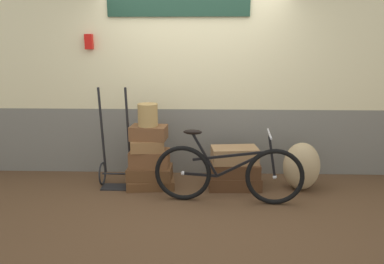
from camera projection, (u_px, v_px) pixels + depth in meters
The scene contains 14 objects.
ground at pixel (193, 195), 4.70m from camera, with size 10.16×5.20×0.06m, color #513823.
station_building at pixel (196, 70), 5.16m from camera, with size 8.16×0.74×2.96m.
suitcase_0 at pixel (151, 182), 4.88m from camera, with size 0.61×0.40×0.12m, color brown.
suitcase_1 at pixel (150, 172), 4.85m from camera, with size 0.57×0.37×0.17m, color brown.
suitcase_2 at pixel (150, 158), 4.81m from camera, with size 0.50×0.32×0.22m, color brown.
suitcase_3 at pixel (148, 145), 4.76m from camera, with size 0.42×0.30×0.15m, color olive.
suitcase_4 at pixel (149, 133), 4.74m from camera, with size 0.46×0.29×0.18m, color brown.
suitcase_5 at pixel (234, 181), 4.86m from camera, with size 0.68×0.42×0.17m, color #4C2D19.
suitcase_6 at pixel (235, 169), 4.81m from camera, with size 0.64×0.35×0.17m, color #4C2D19.
suitcase_7 at pixel (234, 155), 4.77m from camera, with size 0.59×0.33×0.20m, color #9E754C.
wicker_basket at pixel (148, 115), 4.68m from camera, with size 0.25×0.25×0.29m, color #A8844C.
luggage_trolley at pixel (116, 164), 4.89m from camera, with size 0.43×0.37×1.32m.
burlap_sack at pixel (301, 166), 4.75m from camera, with size 0.47×0.40×0.62m, color tan.
bicycle at pixel (228, 173), 4.35m from camera, with size 1.76×0.46×0.88m.
Camera 1 is at (0.13, -4.37, 1.86)m, focal length 34.53 mm.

